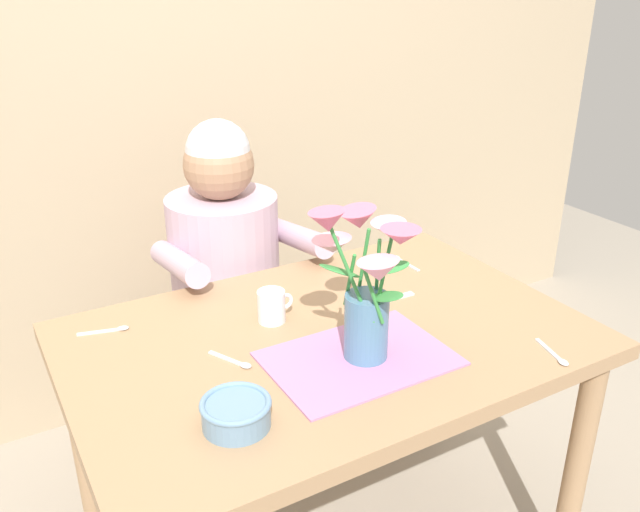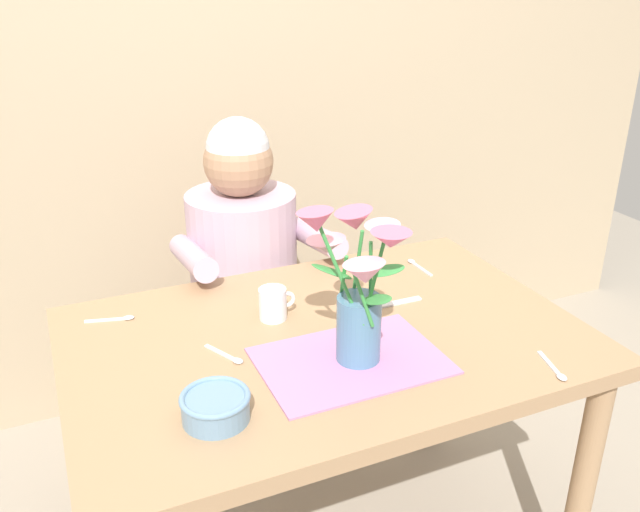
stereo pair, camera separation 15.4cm
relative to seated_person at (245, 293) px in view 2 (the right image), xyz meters
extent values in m
cube|color=tan|center=(0.01, 0.43, 0.69)|extent=(4.00, 0.10, 2.50)
cube|color=#9E7A56|center=(0.01, -0.62, 0.16)|extent=(1.20, 0.80, 0.04)
cylinder|color=#9E7A56|center=(0.55, -0.96, -0.21)|extent=(0.06, 0.06, 0.70)
cylinder|color=#9E7A56|center=(-0.53, -0.28, -0.21)|extent=(0.06, 0.06, 0.70)
cylinder|color=#9E7A56|center=(0.55, -0.28, -0.21)|extent=(0.06, 0.06, 0.70)
cylinder|color=#4C4C56|center=(0.00, 0.00, -0.36)|extent=(0.30, 0.30, 0.40)
cylinder|color=#BC9EB2|center=(0.00, 0.00, 0.09)|extent=(0.34, 0.34, 0.50)
sphere|color=#A37A5B|center=(0.00, 0.00, 0.44)|extent=(0.21, 0.21, 0.21)
sphere|color=silver|center=(0.00, 0.00, 0.48)|extent=(0.19, 0.19, 0.19)
cylinder|color=#BC9EB2|center=(-0.19, -0.14, 0.22)|extent=(0.07, 0.33, 0.12)
cylinder|color=#BC9EB2|center=(0.19, -0.14, 0.22)|extent=(0.07, 0.33, 0.12)
cube|color=#B275A3|center=(0.01, -0.75, 0.18)|extent=(0.40, 0.28, 0.00)
cylinder|color=teal|center=(0.03, -0.75, 0.25)|extent=(0.10, 0.10, 0.15)
cylinder|color=#388E42|center=(0.05, -0.74, 0.38)|extent=(0.04, 0.06, 0.18)
cone|color=pink|center=(0.08, -0.74, 0.47)|extent=(0.10, 0.10, 0.04)
sphere|color=#E5D14C|center=(0.08, -0.74, 0.48)|extent=(0.02, 0.02, 0.02)
cylinder|color=#388E42|center=(0.04, -0.71, 0.38)|extent=(0.01, 0.04, 0.19)
cone|color=#DB6684|center=(0.05, -0.67, 0.48)|extent=(0.10, 0.10, 0.06)
sphere|color=#E5D14C|center=(0.05, -0.67, 0.48)|extent=(0.02, 0.02, 0.02)
cylinder|color=#388E42|center=(0.01, -0.71, 0.36)|extent=(0.01, 0.05, 0.14)
cone|color=pink|center=(-0.02, -0.68, 0.43)|extent=(0.12, 0.12, 0.04)
sphere|color=#E5D14C|center=(-0.02, -0.68, 0.44)|extent=(0.02, 0.02, 0.02)
cylinder|color=#388E42|center=(-0.02, -0.75, 0.40)|extent=(0.09, 0.04, 0.22)
cone|color=#DB6684|center=(-0.08, -0.75, 0.52)|extent=(0.11, 0.10, 0.05)
sphere|color=#E5D14C|center=(-0.08, -0.75, 0.53)|extent=(0.02, 0.02, 0.02)
cylinder|color=#388E42|center=(0.01, -0.79, 0.36)|extent=(0.05, 0.02, 0.14)
cone|color=pink|center=(-0.01, -0.84, 0.43)|extent=(0.12, 0.12, 0.05)
sphere|color=#E5D14C|center=(-0.01, -0.84, 0.44)|extent=(0.02, 0.02, 0.02)
cylinder|color=#388E42|center=(0.05, -0.78, 0.38)|extent=(0.07, 0.04, 0.19)
cone|color=#DB6684|center=(0.06, -0.81, 0.48)|extent=(0.09, 0.09, 0.03)
sphere|color=#E5D14C|center=(0.06, -0.81, 0.48)|extent=(0.02, 0.02, 0.02)
ellipsoid|color=#388E42|center=(-0.02, -0.71, 0.39)|extent=(0.09, 0.08, 0.04)
ellipsoid|color=#388E42|center=(0.04, -0.81, 0.35)|extent=(0.05, 0.10, 0.05)
ellipsoid|color=#388E42|center=(0.09, -0.75, 0.38)|extent=(0.09, 0.04, 0.02)
cylinder|color=#6689A8|center=(-0.31, -0.82, 0.20)|extent=(0.13, 0.13, 0.05)
torus|color=#6689A8|center=(-0.31, -0.82, 0.23)|extent=(0.14, 0.14, 0.01)
cube|color=silver|center=(0.21, -0.55, 0.18)|extent=(0.19, 0.02, 0.00)
cylinder|color=silver|center=(-0.08, -0.49, 0.22)|extent=(0.07, 0.07, 0.08)
torus|color=silver|center=(-0.04, -0.49, 0.22)|extent=(0.04, 0.01, 0.04)
cube|color=silver|center=(0.40, -0.93, 0.18)|extent=(0.03, 0.10, 0.00)
ellipsoid|color=silver|center=(0.39, -0.98, 0.18)|extent=(0.03, 0.03, 0.01)
cube|color=silver|center=(0.41, -0.40, 0.18)|extent=(0.01, 0.10, 0.00)
ellipsoid|color=silver|center=(0.41, -0.34, 0.18)|extent=(0.02, 0.03, 0.01)
cube|color=silver|center=(-0.24, -0.60, 0.18)|extent=(0.05, 0.09, 0.00)
ellipsoid|color=silver|center=(-0.22, -0.65, 0.18)|extent=(0.03, 0.03, 0.01)
cube|color=silver|center=(-0.46, -0.34, 0.18)|extent=(0.10, 0.03, 0.00)
ellipsoid|color=silver|center=(-0.41, -0.35, 0.18)|extent=(0.03, 0.03, 0.01)
camera|label=1|loc=(-0.69, -1.79, 0.98)|focal=37.29mm
camera|label=2|loc=(-0.55, -1.86, 0.98)|focal=37.29mm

